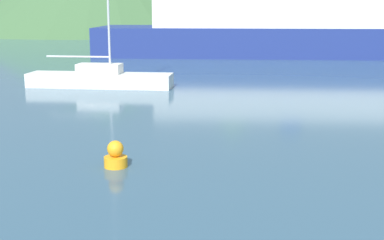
# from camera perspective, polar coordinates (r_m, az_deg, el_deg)

# --- Properties ---
(sailboat_middle) EXTENTS (7.94, 1.74, 9.79)m
(sailboat_middle) POSITION_cam_1_polar(r_m,az_deg,el_deg) (29.77, -9.79, 4.47)
(sailboat_middle) COLOR white
(sailboat_middle) RESTS_ON ground_plane
(ferry_distant) EXTENTS (35.17, 9.88, 6.97)m
(ferry_distant) POSITION_cam_1_polar(r_m,az_deg,el_deg) (48.61, 10.88, 9.54)
(ferry_distant) COLOR navy
(ferry_distant) RESTS_ON ground_plane
(buoy_marker) EXTENTS (0.65, 0.65, 0.75)m
(buoy_marker) POSITION_cam_1_polar(r_m,az_deg,el_deg) (15.00, -8.16, -3.84)
(buoy_marker) COLOR orange
(buoy_marker) RESTS_ON ground_plane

